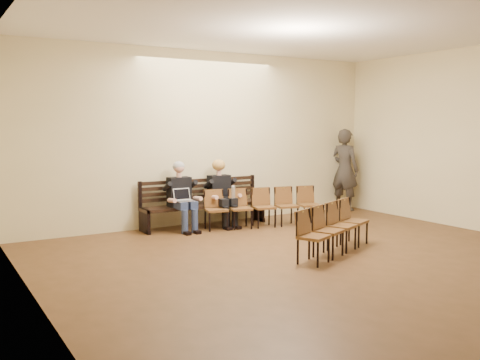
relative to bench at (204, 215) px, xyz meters
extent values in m
plane|color=brown|center=(0.27, -4.65, -0.23)|extent=(10.00, 10.00, 0.00)
cube|color=beige|center=(0.27, 0.35, 1.52)|extent=(8.00, 0.02, 3.50)
cube|color=beige|center=(-3.73, -4.65, 1.52)|extent=(0.02, 10.00, 3.50)
cube|color=white|center=(0.27, -4.65, 3.27)|extent=(8.00, 10.00, 0.02)
cube|color=black|center=(0.00, 0.00, 0.00)|extent=(2.60, 0.90, 0.45)
cube|color=#B7B7BC|center=(-0.57, -0.32, 0.35)|extent=(0.34, 0.27, 0.24)
cylinder|color=silver|center=(0.45, -0.37, 0.35)|extent=(0.09, 0.09, 0.25)
cube|color=black|center=(2.20, -0.67, -0.10)|extent=(0.40, 0.31, 0.26)
imported|color=#342F2B|center=(3.77, 0.10, 0.88)|extent=(0.76, 0.93, 2.21)
cube|color=brown|center=(0.99, -0.65, 0.16)|extent=(2.41, 0.91, 0.77)
cube|color=brown|center=(0.74, -3.06, 0.17)|extent=(1.92, 1.18, 0.78)
camera|label=1|loc=(-4.79, -9.39, 1.81)|focal=40.00mm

